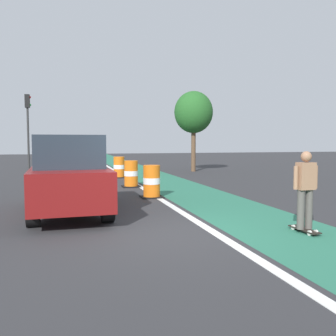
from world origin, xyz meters
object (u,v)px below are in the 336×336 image
(traffic_barrel_back, at_px, (119,167))
(street_tree_sidewalk, at_px, (194,113))
(skateboarder_on_lane, at_px, (305,189))
(traffic_light_corner, at_px, (28,118))
(traffic_barrel_front, at_px, (152,182))
(parked_suv_nearest, at_px, (69,174))
(traffic_barrel_mid, at_px, (131,174))

(traffic_barrel_back, relative_size, street_tree_sidewalk, 0.22)
(skateboarder_on_lane, distance_m, traffic_light_corner, 22.11)
(traffic_barrel_back, bearing_deg, traffic_barrel_front, -88.92)
(parked_suv_nearest, distance_m, traffic_barrel_back, 9.53)
(traffic_barrel_front, bearing_deg, parked_suv_nearest, -142.90)
(traffic_barrel_mid, bearing_deg, street_tree_sidewalk, 53.22)
(parked_suv_nearest, height_order, traffic_barrel_back, parked_suv_nearest)
(parked_suv_nearest, bearing_deg, traffic_barrel_back, 74.39)
(traffic_barrel_mid, xyz_separation_m, street_tree_sidewalk, (5.10, 6.82, 3.14))
(traffic_barrel_front, xyz_separation_m, traffic_barrel_mid, (-0.19, 3.06, 0.00))
(parked_suv_nearest, height_order, street_tree_sidewalk, street_tree_sidewalk)
(parked_suv_nearest, bearing_deg, street_tree_sidewalk, 57.46)
(traffic_barrel_back, xyz_separation_m, street_tree_sidewalk, (5.05, 2.76, 3.14))
(traffic_barrel_back, distance_m, street_tree_sidewalk, 6.55)
(parked_suv_nearest, bearing_deg, skateboarder_on_lane, -36.57)
(traffic_barrel_front, relative_size, traffic_light_corner, 0.21)
(skateboarder_on_lane, distance_m, traffic_barrel_mid, 8.87)
(skateboarder_on_lane, height_order, traffic_barrel_front, skateboarder_on_lane)
(traffic_barrel_mid, bearing_deg, traffic_barrel_back, 89.29)
(parked_suv_nearest, xyz_separation_m, traffic_light_corner, (-2.61, 17.23, 2.47))
(traffic_barrel_mid, relative_size, street_tree_sidewalk, 0.22)
(parked_suv_nearest, bearing_deg, traffic_light_corner, 98.61)
(skateboarder_on_lane, bearing_deg, traffic_barrel_front, 109.91)
(skateboarder_on_lane, relative_size, street_tree_sidewalk, 0.34)
(street_tree_sidewalk, bearing_deg, traffic_barrel_back, -151.37)
(skateboarder_on_lane, xyz_separation_m, traffic_barrel_mid, (-2.19, 8.59, -0.38))
(parked_suv_nearest, relative_size, traffic_light_corner, 0.91)
(traffic_barrel_mid, bearing_deg, traffic_light_corner, 112.89)
(traffic_barrel_back, relative_size, traffic_light_corner, 0.21)
(traffic_barrel_back, bearing_deg, skateboarder_on_lane, -80.42)
(parked_suv_nearest, xyz_separation_m, traffic_barrel_back, (2.56, 9.17, -0.50))
(traffic_barrel_front, height_order, traffic_light_corner, traffic_light_corner)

